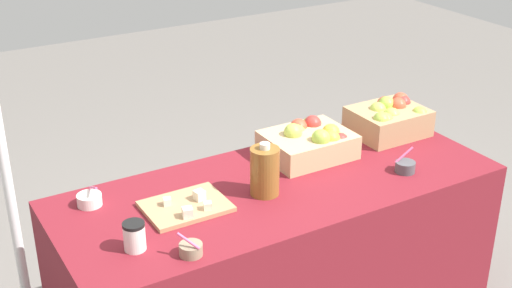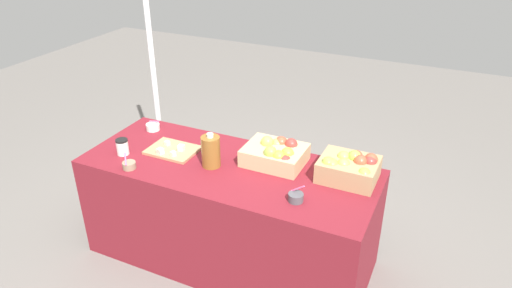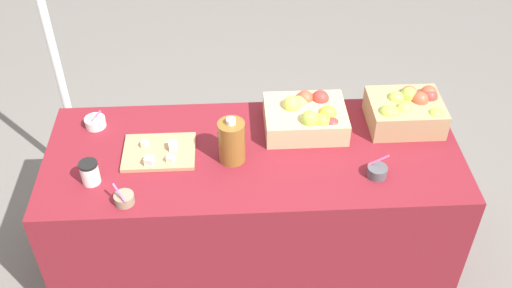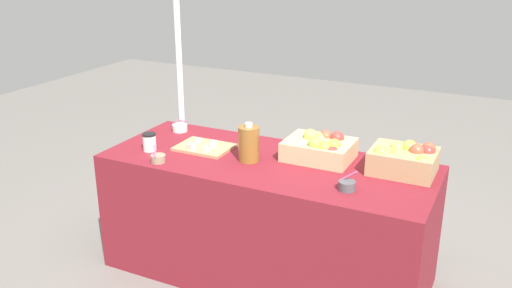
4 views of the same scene
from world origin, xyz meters
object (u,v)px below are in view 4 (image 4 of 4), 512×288
object	(u,v)px
sample_bowl_far	(180,128)
cider_jug	(249,144)
sample_bowl_mid	(158,158)
sample_bowl_near	(347,185)
apple_crate_middle	(321,148)
cutting_board_front	(204,147)
apple_crate_left	(405,158)
coffee_cup	(149,142)
tent_pole	(180,71)

from	to	relation	value
sample_bowl_far	cider_jug	size ratio (longest dim) A/B	0.45
sample_bowl_mid	sample_bowl_near	bearing A→B (deg)	5.68
apple_crate_middle	cutting_board_front	xyz separation A→B (m)	(-0.69, -0.16, -0.06)
apple_crate_left	apple_crate_middle	bearing A→B (deg)	-179.02
cider_jug	coffee_cup	size ratio (longest dim) A/B	2.10
apple_crate_middle	cider_jug	distance (m)	0.42
sample_bowl_mid	coffee_cup	xyz separation A→B (m)	(-0.16, 0.13, 0.03)
cutting_board_front	apple_crate_left	bearing A→B (deg)	8.00
apple_crate_left	sample_bowl_near	world-z (taller)	apple_crate_left
apple_crate_middle	sample_bowl_far	world-z (taller)	apple_crate_middle
sample_bowl_near	cider_jug	distance (m)	0.65
apple_crate_middle	cider_jug	size ratio (longest dim) A/B	1.68
apple_crate_middle	cutting_board_front	distance (m)	0.71
cutting_board_front	apple_crate_middle	bearing A→B (deg)	12.67
cider_jug	coffee_cup	xyz separation A→B (m)	(-0.61, -0.12, -0.05)
apple_crate_middle	cutting_board_front	world-z (taller)	apple_crate_middle
sample_bowl_near	cider_jug	xyz separation A→B (m)	(-0.63, 0.14, 0.08)
apple_crate_middle	sample_bowl_near	distance (m)	0.44
apple_crate_left	apple_crate_middle	xyz separation A→B (m)	(-0.47, -0.01, -0.01)
apple_crate_middle	sample_bowl_far	size ratio (longest dim) A/B	3.73
apple_crate_left	sample_bowl_near	bearing A→B (deg)	-120.26
sample_bowl_far	coffee_cup	size ratio (longest dim) A/B	0.95
cider_jug	sample_bowl_near	bearing A→B (deg)	-12.83
apple_crate_left	apple_crate_middle	distance (m)	0.47
cutting_board_front	sample_bowl_mid	xyz separation A→B (m)	(-0.12, -0.30, 0.01)
coffee_cup	tent_pole	distance (m)	0.85
apple_crate_left	apple_crate_middle	size ratio (longest dim) A/B	0.90
apple_crate_left	cider_jug	distance (m)	0.86
cider_jug	tent_pole	xyz separation A→B (m)	(-0.89, 0.65, 0.20)
cutting_board_front	sample_bowl_near	size ratio (longest dim) A/B	3.00
apple_crate_middle	sample_bowl_mid	xyz separation A→B (m)	(-0.81, -0.45, -0.05)
coffee_cup	tent_pole	size ratio (longest dim) A/B	0.05
cider_jug	tent_pole	distance (m)	1.12
sample_bowl_near	tent_pole	world-z (taller)	tent_pole
sample_bowl_mid	tent_pole	distance (m)	1.04
tent_pole	cutting_board_front	bearing A→B (deg)	-47.02
sample_bowl_mid	coffee_cup	distance (m)	0.21
sample_bowl_near	coffee_cup	xyz separation A→B (m)	(-1.23, 0.03, 0.03)
sample_bowl_near	apple_crate_left	bearing A→B (deg)	59.74
apple_crate_left	cutting_board_front	bearing A→B (deg)	-172.00
cutting_board_front	sample_bowl_near	distance (m)	0.97
cider_jug	tent_pole	world-z (taller)	tent_pole
sample_bowl_near	apple_crate_middle	bearing A→B (deg)	127.25
cutting_board_front	sample_bowl_near	bearing A→B (deg)	-11.38
sample_bowl_far	apple_crate_left	bearing A→B (deg)	-2.16
apple_crate_left	sample_bowl_mid	size ratio (longest dim) A/B	3.67
sample_bowl_far	tent_pole	bearing A→B (deg)	122.22
cutting_board_front	tent_pole	size ratio (longest dim) A/B	0.16
cider_jug	tent_pole	size ratio (longest dim) A/B	0.11
cutting_board_front	cider_jug	xyz separation A→B (m)	(0.33, -0.05, 0.09)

